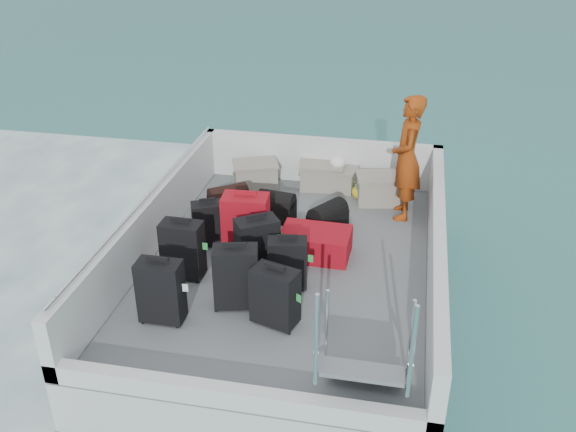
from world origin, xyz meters
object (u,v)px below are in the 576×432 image
at_px(suitcase_0, 161,292).
at_px(crate_2, 337,179).
at_px(suitcase_4, 257,247).
at_px(passenger, 407,158).
at_px(suitcase_6, 275,297).
at_px(crate_1, 321,176).
at_px(suitcase_1, 183,250).
at_px(suitcase_3, 236,278).
at_px(suitcase_5, 246,224).
at_px(suitcase_7, 287,264).
at_px(suitcase_2, 209,224).
at_px(suitcase_8, 316,243).
at_px(crate_3, 380,190).
at_px(crate_0, 256,176).

distance_m(suitcase_0, crate_2, 3.84).
distance_m(suitcase_4, passenger, 2.47).
bearing_deg(suitcase_6, crate_1, 107.93).
height_order(suitcase_1, suitcase_3, suitcase_3).
bearing_deg(suitcase_0, suitcase_1, 94.20).
distance_m(suitcase_0, suitcase_5, 1.62).
distance_m(suitcase_4, suitcase_7, 0.47).
bearing_deg(suitcase_2, suitcase_6, -74.55).
relative_size(suitcase_5, suitcase_8, 0.91).
xyz_separation_m(suitcase_6, suitcase_7, (-0.01, 0.68, -0.02)).
distance_m(suitcase_5, crate_3, 2.31).
height_order(suitcase_5, passenger, passenger).
xyz_separation_m(suitcase_5, passenger, (1.86, 1.36, 0.47)).
distance_m(suitcase_6, crate_2, 3.40).
bearing_deg(crate_2, passenger, -34.30).
bearing_deg(suitcase_0, suitcase_3, 29.87).
xyz_separation_m(suitcase_2, crate_3, (2.03, 1.64, -0.10)).
relative_size(suitcase_0, suitcase_8, 0.84).
relative_size(suitcase_5, passenger, 0.45).
distance_m(crate_0, crate_3, 1.87).
distance_m(suitcase_1, suitcase_3, 0.88).
distance_m(suitcase_1, crate_2, 3.09).
bearing_deg(suitcase_8, suitcase_1, 120.18).
height_order(suitcase_8, crate_1, crate_1).
bearing_deg(suitcase_8, passenger, -36.39).
bearing_deg(crate_3, suitcase_2, -141.11).
xyz_separation_m(suitcase_1, passenger, (2.43, 2.05, 0.50)).
distance_m(suitcase_4, suitcase_6, 1.00).
height_order(suitcase_8, passenger, passenger).
height_order(crate_1, crate_2, crate_1).
xyz_separation_m(suitcase_7, passenger, (1.21, 2.03, 0.55)).
relative_size(suitcase_2, crate_0, 0.93).
height_order(suitcase_5, crate_2, suitcase_5).
distance_m(suitcase_6, crate_1, 3.40).
xyz_separation_m(suitcase_0, suitcase_5, (0.50, 1.54, 0.03)).
relative_size(suitcase_4, crate_3, 1.10).
relative_size(suitcase_0, crate_0, 1.15).
bearing_deg(suitcase_5, suitcase_4, -64.51).
bearing_deg(crate_2, suitcase_0, -111.03).
distance_m(suitcase_0, suitcase_8, 2.13).
distance_m(suitcase_8, crate_3, 1.77).
bearing_deg(suitcase_8, suitcase_5, 97.39).
relative_size(suitcase_3, suitcase_6, 1.12).
xyz_separation_m(suitcase_2, suitcase_4, (0.76, -0.53, 0.06)).
height_order(suitcase_0, crate_3, suitcase_0).
bearing_deg(crate_2, suitcase_1, -117.92).
relative_size(crate_1, passenger, 0.35).
bearing_deg(suitcase_7, suitcase_3, -145.66).
bearing_deg(suitcase_7, passenger, 48.67).
bearing_deg(suitcase_1, crate_3, 50.35).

